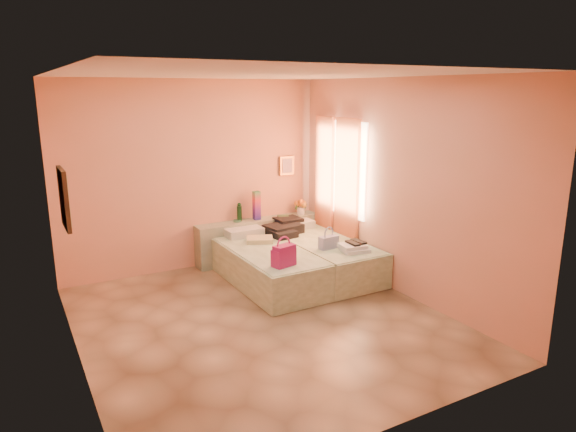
% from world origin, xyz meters
% --- Properties ---
extents(ground, '(4.50, 4.50, 0.00)m').
position_xyz_m(ground, '(0.00, 0.00, 0.00)').
color(ground, tan).
rests_on(ground, ground).
extents(room_walls, '(4.02, 4.51, 2.81)m').
position_xyz_m(room_walls, '(0.21, 0.57, 1.79)').
color(room_walls, '#E39579').
rests_on(room_walls, ground).
extents(headboard_ledge, '(2.05, 0.30, 0.65)m').
position_xyz_m(headboard_ledge, '(0.98, 2.10, 0.33)').
color(headboard_ledge, '#9FA587').
rests_on(headboard_ledge, ground).
extents(bed_left, '(0.92, 2.01, 0.50)m').
position_xyz_m(bed_left, '(0.60, 1.05, 0.25)').
color(bed_left, beige).
rests_on(bed_left, ground).
extents(bed_right, '(0.92, 2.01, 0.50)m').
position_xyz_m(bed_right, '(1.50, 1.05, 0.25)').
color(bed_right, beige).
rests_on(bed_right, ground).
extents(water_bottle, '(0.10, 0.10, 0.27)m').
position_xyz_m(water_bottle, '(0.67, 2.15, 0.79)').
color(water_bottle, '#14381D').
rests_on(water_bottle, headboard_ledge).
extents(rainbow_box, '(0.10, 0.10, 0.45)m').
position_xyz_m(rainbow_box, '(0.95, 2.11, 0.88)').
color(rainbow_box, '#AE1563').
rests_on(rainbow_box, headboard_ledge).
extents(small_dish, '(0.14, 0.14, 0.03)m').
position_xyz_m(small_dish, '(0.61, 2.12, 0.66)').
color(small_dish, '#447D5D').
rests_on(small_dish, headboard_ledge).
extents(green_book, '(0.20, 0.17, 0.03)m').
position_xyz_m(green_book, '(1.38, 2.03, 0.66)').
color(green_book, '#264729').
rests_on(green_book, headboard_ledge).
extents(flower_vase, '(0.23, 0.23, 0.29)m').
position_xyz_m(flower_vase, '(1.74, 2.08, 0.80)').
color(flower_vase, silver).
rests_on(flower_vase, headboard_ledge).
extents(magenta_handbag, '(0.32, 0.23, 0.27)m').
position_xyz_m(magenta_handbag, '(0.47, 0.35, 0.64)').
color(magenta_handbag, '#AE1563').
rests_on(magenta_handbag, bed_left).
extents(khaki_garment, '(0.47, 0.43, 0.06)m').
position_xyz_m(khaki_garment, '(0.67, 1.44, 0.53)').
color(khaki_garment, tan).
rests_on(khaki_garment, bed_left).
extents(clothes_pile, '(0.66, 0.66, 0.18)m').
position_xyz_m(clothes_pile, '(1.23, 1.67, 0.59)').
color(clothes_pile, black).
rests_on(clothes_pile, bed_right).
extents(blue_handbag, '(0.28, 0.14, 0.18)m').
position_xyz_m(blue_handbag, '(1.36, 0.68, 0.59)').
color(blue_handbag, '#3F4E98').
rests_on(blue_handbag, bed_right).
extents(towel_stack, '(0.40, 0.36, 0.10)m').
position_xyz_m(towel_stack, '(1.59, 0.40, 0.55)').
color(towel_stack, white).
rests_on(towel_stack, bed_right).
extents(sandal_pair, '(0.20, 0.26, 0.03)m').
position_xyz_m(sandal_pair, '(1.64, 0.42, 0.61)').
color(sandal_pair, black).
rests_on(sandal_pair, towel_stack).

